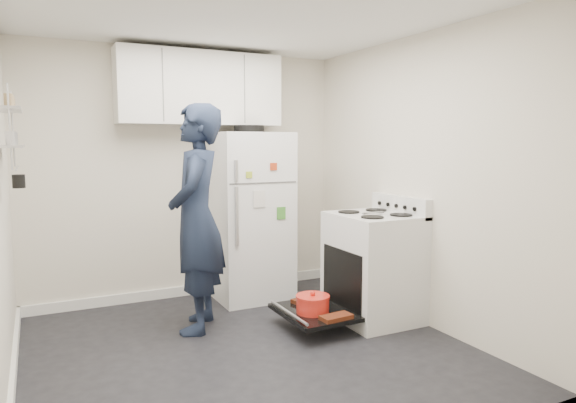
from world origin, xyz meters
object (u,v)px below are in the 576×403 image
refrigerator (250,215)px  electric_range (372,268)px  open_oven_door (314,309)px  person (197,218)px

refrigerator → electric_range: bearing=-56.6°
open_oven_door → refrigerator: refrigerator is taller
electric_range → refrigerator: 1.37m
person → open_oven_door: bearing=85.8°
refrigerator → person: 0.99m
open_oven_door → refrigerator: (-0.12, 1.12, 0.66)m
electric_range → person: person is taller
refrigerator → person: (-0.74, -0.64, 0.10)m
refrigerator → person: person is taller
person → electric_range: bearing=97.3°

